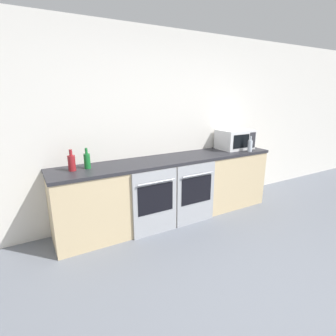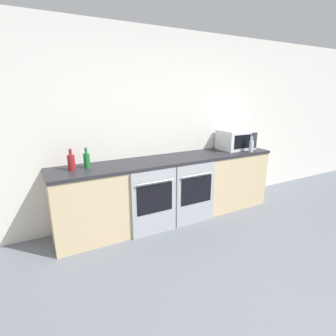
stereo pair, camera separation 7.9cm
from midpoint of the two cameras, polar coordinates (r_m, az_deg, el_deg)
The scene contains 9 objects.
ground_plane at distance 2.66m, azimuth 26.60°, elevation -27.31°, with size 16.00×16.00×0.00m, color slate.
wall_back at distance 3.81m, azimuth -1.09°, elevation 9.04°, with size 10.00×0.06×2.60m.
counter_back at distance 3.74m, azimuth 1.25°, elevation -4.53°, with size 3.21×0.61×0.90m.
oven_left at distance 3.32m, azimuth -2.27°, elevation -7.56°, with size 0.60×0.06×0.85m.
oven_right at distance 3.61m, azimuth 6.68°, elevation -5.64°, with size 0.60×0.06×0.85m.
microwave at distance 4.34m, azimuth 15.09°, elevation 6.00°, with size 0.53×0.39×0.30m.
bottle_green at distance 3.24m, azimuth -16.61°, elevation 1.67°, with size 0.07×0.07×0.25m.
bottle_clear at distance 4.19m, azimuth 18.19°, elevation 4.59°, with size 0.07×0.07×0.24m.
bottle_red at distance 3.20m, azimuth -19.65°, elevation 1.25°, with size 0.08×0.08×0.25m.
Camera 2 is at (-1.71, -1.01, 1.75)m, focal length 28.00 mm.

